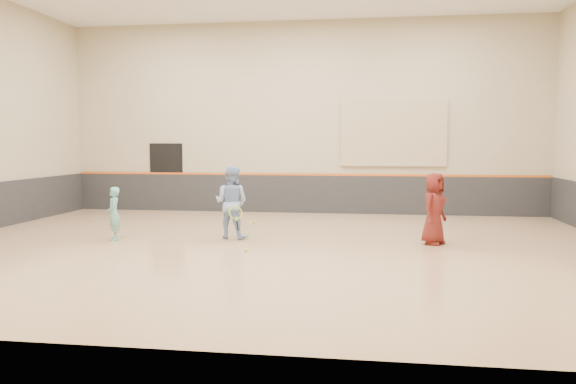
# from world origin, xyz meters

# --- Properties ---
(room) EXTENTS (15.04, 12.04, 6.22)m
(room) POSITION_xyz_m (0.00, 0.00, 0.81)
(room) COLOR tan
(room) RESTS_ON ground
(wainscot_back) EXTENTS (14.90, 0.04, 1.20)m
(wainscot_back) POSITION_xyz_m (0.00, 5.97, 0.60)
(wainscot_back) COLOR #232326
(wainscot_back) RESTS_ON floor
(accent_stripe) EXTENTS (14.90, 0.03, 0.06)m
(accent_stripe) POSITION_xyz_m (0.00, 5.96, 1.22)
(accent_stripe) COLOR #D85914
(accent_stripe) RESTS_ON wall_back
(acoustic_panel) EXTENTS (3.20, 0.08, 2.00)m
(acoustic_panel) POSITION_xyz_m (2.80, 5.95, 2.50)
(acoustic_panel) COLOR tan
(acoustic_panel) RESTS_ON wall_back
(doorway) EXTENTS (1.10, 0.05, 2.20)m
(doorway) POSITION_xyz_m (-4.50, 5.98, 1.10)
(doorway) COLOR black
(doorway) RESTS_ON floor
(girl) EXTENTS (0.46, 0.53, 1.22)m
(girl) POSITION_xyz_m (-3.67, 0.36, 0.61)
(girl) COLOR #67B2AF
(girl) RESTS_ON floor
(instructor) EXTENTS (0.92, 0.78, 1.68)m
(instructor) POSITION_xyz_m (-1.08, 0.99, 0.84)
(instructor) COLOR #8AA7D5
(instructor) RESTS_ON floor
(young_man) EXTENTS (0.83, 0.91, 1.57)m
(young_man) POSITION_xyz_m (3.48, 0.88, 0.78)
(young_man) COLOR maroon
(young_man) RESTS_ON floor
(held_racket) EXTENTS (0.37, 0.37, 0.63)m
(held_racket) POSITION_xyz_m (-0.88, 0.58, 0.65)
(held_racket) COLOR #B7CE2D
(held_racket) RESTS_ON instructor
(spare_racket) EXTENTS (0.61, 0.61, 0.07)m
(spare_racket) POSITION_xyz_m (-1.18, 3.71, 0.04)
(spare_racket) COLOR #ACD82F
(spare_racket) RESTS_ON floor
(ball_under_racket) EXTENTS (0.07, 0.07, 0.07)m
(ball_under_racket) POSITION_xyz_m (-0.39, -0.59, 0.03)
(ball_under_racket) COLOR #DCEB36
(ball_under_racket) RESTS_ON floor
(ball_in_hand) EXTENTS (0.07, 0.07, 0.07)m
(ball_in_hand) POSITION_xyz_m (3.58, 0.79, 1.01)
(ball_in_hand) COLOR gold
(ball_in_hand) RESTS_ON young_man
(ball_beside_spare) EXTENTS (0.07, 0.07, 0.07)m
(ball_beside_spare) POSITION_xyz_m (-0.85, 3.79, 0.03)
(ball_beside_spare) COLOR gold
(ball_beside_spare) RESTS_ON floor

